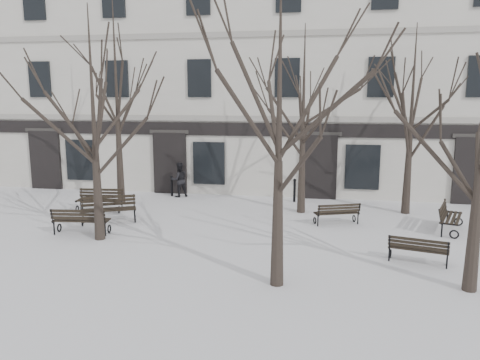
% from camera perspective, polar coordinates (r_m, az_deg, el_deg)
% --- Properties ---
extents(ground, '(100.00, 100.00, 0.00)m').
position_cam_1_polar(ground, '(14.45, -5.09, -8.45)').
color(ground, silver).
rests_on(ground, ground).
extents(building, '(40.40, 10.20, 11.40)m').
position_cam_1_polar(building, '(26.42, 2.20, 12.17)').
color(building, beige).
rests_on(building, ground).
extents(tree_1, '(5.16, 5.16, 7.37)m').
position_cam_1_polar(tree_1, '(15.39, -17.56, 9.72)').
color(tree_1, black).
rests_on(tree_1, ground).
extents(tree_2, '(5.15, 5.15, 7.36)m').
position_cam_1_polar(tree_2, '(11.00, 4.84, 10.11)').
color(tree_2, black).
rests_on(tree_2, ground).
extents(tree_4, '(6.12, 6.12, 8.74)m').
position_cam_1_polar(tree_4, '(20.50, -14.91, 12.26)').
color(tree_4, black).
rests_on(tree_4, ground).
extents(tree_5, '(5.12, 5.12, 7.31)m').
position_cam_1_polar(tree_5, '(18.44, 7.76, 9.99)').
color(tree_5, black).
rests_on(tree_5, ground).
extents(tree_6, '(5.11, 5.11, 7.31)m').
position_cam_1_polar(tree_6, '(19.29, 20.29, 9.46)').
color(tree_6, black).
rests_on(tree_6, ground).
extents(bench_0, '(2.04, 1.44, 0.98)m').
position_cam_1_polar(bench_0, '(17.89, -15.72, -3.36)').
color(bench_0, black).
rests_on(bench_0, ground).
extents(bench_1, '(1.91, 0.86, 0.94)m').
position_cam_1_polar(bench_1, '(16.63, -18.87, -4.63)').
color(bench_1, black).
rests_on(bench_1, ground).
extents(bench_2, '(1.66, 0.95, 0.80)m').
position_cam_1_polar(bench_2, '(14.01, 20.90, -7.84)').
color(bench_2, black).
rests_on(bench_2, ground).
extents(bench_3, '(1.87, 0.84, 0.91)m').
position_cam_1_polar(bench_3, '(19.71, -16.71, -2.27)').
color(bench_3, black).
rests_on(bench_3, ground).
extents(bench_4, '(1.70, 1.12, 0.82)m').
position_cam_1_polar(bench_4, '(17.35, 11.76, -3.91)').
color(bench_4, black).
rests_on(bench_4, ground).
extents(bench_5, '(1.25, 1.99, 0.95)m').
position_cam_1_polar(bench_5, '(17.70, 24.13, -4.07)').
color(bench_5, black).
rests_on(bench_5, ground).
extents(bollard_a, '(0.13, 0.13, 0.98)m').
position_cam_1_polar(bollard_a, '(21.97, -8.32, -0.62)').
color(bollard_a, black).
rests_on(bollard_a, ground).
extents(bollard_b, '(0.13, 0.13, 1.05)m').
position_cam_1_polar(bollard_b, '(20.68, 6.66, -1.15)').
color(bollard_b, black).
rests_on(bollard_b, ground).
extents(pedestrian_b, '(0.99, 0.94, 1.60)m').
position_cam_1_polar(pedestrian_b, '(21.89, -7.37, -2.03)').
color(pedestrian_b, black).
rests_on(pedestrian_b, ground).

